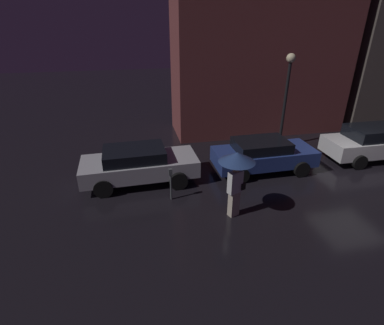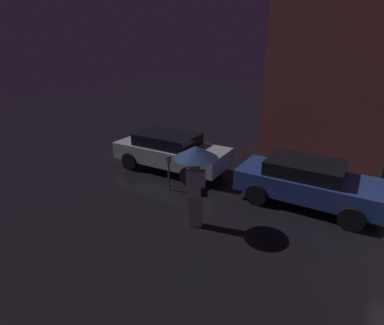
{
  "view_description": "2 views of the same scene",
  "coord_description": "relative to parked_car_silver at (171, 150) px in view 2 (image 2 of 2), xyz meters",
  "views": [
    {
      "loc": [
        -8.64,
        -8.9,
        5.79
      ],
      "look_at": [
        -6.78,
        0.06,
        1.34
      ],
      "focal_mm": 28.0,
      "sensor_mm": 36.0,
      "label": 1
    },
    {
      "loc": [
        -2.16,
        -7.2,
        4.47
      ],
      "look_at": [
        -6.62,
        -0.05,
        1.18
      ],
      "focal_mm": 28.0,
      "sensor_mm": 36.0,
      "label": 2
    }
  ],
  "objects": [
    {
      "name": "parked_car_silver",
      "position": [
        0.0,
        0.0,
        0.0
      ],
      "size": [
        4.4,
        1.97,
        1.41
      ],
      "rotation": [
        0.0,
        0.0,
        0.03
      ],
      "color": "#B7B7BF",
      "rests_on": "ground"
    },
    {
      "name": "parked_car_blue",
      "position": [
        5.05,
        -0.07,
        -0.03
      ],
      "size": [
        4.14,
        1.91,
        1.35
      ],
      "rotation": [
        0.0,
        0.0,
        0.01
      ],
      "color": "navy",
      "rests_on": "ground"
    },
    {
      "name": "pedestrian_with_umbrella",
      "position": [
        2.85,
        -2.85,
        1.0
      ],
      "size": [
        1.12,
        1.12,
        2.23
      ],
      "rotation": [
        0.0,
        0.0,
        3.53
      ],
      "color": "beige",
      "rests_on": "ground"
    },
    {
      "name": "parking_meter",
      "position": [
        1.01,
        -1.52,
        -0.01
      ],
      "size": [
        0.12,
        0.1,
        1.2
      ],
      "color": "#4C5154",
      "rests_on": "ground"
    }
  ]
}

